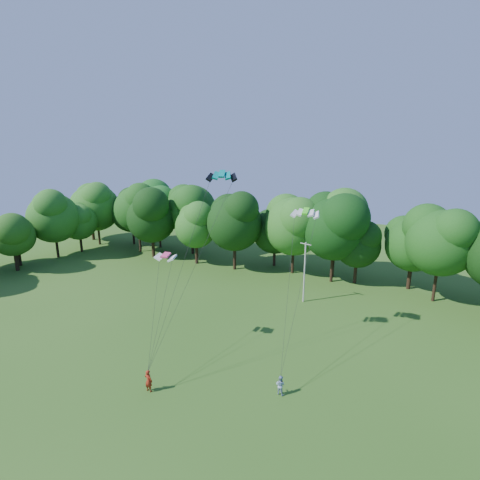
% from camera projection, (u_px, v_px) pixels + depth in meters
% --- Properties ---
extents(ground, '(160.00, 160.00, 0.00)m').
position_uv_depth(ground, '(124.00, 451.00, 23.58)').
color(ground, '#2C5918').
rests_on(ground, ground).
extents(utility_pole, '(1.47, 0.46, 7.52)m').
position_uv_depth(utility_pole, '(304.00, 272.00, 45.00)').
color(utility_pole, '#AFAEA6').
rests_on(utility_pole, ground).
extents(kite_flyer_left, '(0.67, 0.44, 1.84)m').
position_uv_depth(kite_flyer_left, '(148.00, 381.00, 29.11)').
color(kite_flyer_left, maroon).
rests_on(kite_flyer_left, ground).
extents(kite_flyer_right, '(0.82, 0.67, 1.57)m').
position_uv_depth(kite_flyer_right, '(280.00, 385.00, 28.82)').
color(kite_flyer_right, '#8DA6C3').
rests_on(kite_flyer_right, ground).
extents(kite_teal, '(2.71, 2.01, 0.62)m').
position_uv_depth(kite_teal, '(222.00, 174.00, 31.82)').
color(kite_teal, '#04837B').
rests_on(kite_teal, ground).
extents(kite_green, '(2.66, 1.42, 0.55)m').
position_uv_depth(kite_green, '(306.00, 211.00, 34.87)').
color(kite_green, '#44E522').
rests_on(kite_green, ground).
extents(kite_pink, '(2.08, 1.28, 0.33)m').
position_uv_depth(kite_pink, '(166.00, 255.00, 33.74)').
color(kite_pink, '#E43F74').
rests_on(kite_pink, ground).
extents(tree_back_west, '(9.78, 9.78, 14.23)m').
position_uv_depth(tree_back_west, '(158.00, 200.00, 67.71)').
color(tree_back_west, '#382416').
rests_on(tree_back_west, ground).
extents(tree_back_center, '(9.49, 9.49, 13.80)m').
position_uv_depth(tree_back_center, '(335.00, 222.00, 50.51)').
color(tree_back_center, black).
rests_on(tree_back_center, ground).
extents(tree_flank_west, '(6.84, 6.84, 9.95)m').
position_uv_depth(tree_flank_west, '(12.00, 231.00, 55.71)').
color(tree_flank_west, '#332014').
rests_on(tree_flank_west, ground).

